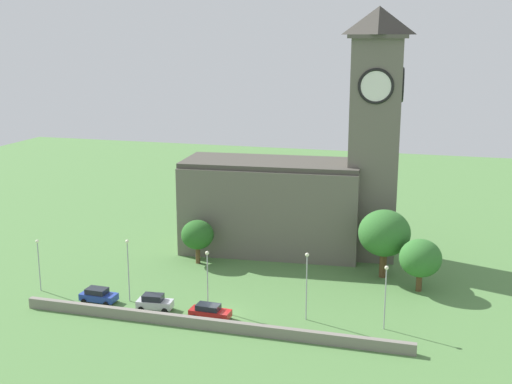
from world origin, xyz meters
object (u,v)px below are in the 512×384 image
at_px(streetlamp_east_end, 386,287).
at_px(streetlamp_east_mid, 307,276).
at_px(streetlamp_west_end, 38,256).
at_px(tree_churchyard, 420,258).
at_px(car_silver, 154,302).
at_px(streetlamp_central, 207,270).
at_px(tree_by_tower, 384,233).
at_px(streetlamp_west_mid, 128,261).
at_px(church, 302,185).
at_px(car_red, 210,312).
at_px(tree_riverside_east, 198,235).
at_px(car_blue, 98,295).

bearing_deg(streetlamp_east_end, streetlamp_east_mid, 179.37).
xyz_separation_m(streetlamp_west_end, tree_churchyard, (45.26, 12.72, -0.18)).
xyz_separation_m(car_silver, streetlamp_central, (5.71, 2.27, 3.68)).
distance_m(tree_churchyard, tree_by_tower, 6.33).
distance_m(streetlamp_west_mid, tree_churchyard, 35.47).
bearing_deg(church, car_red, -100.25).
bearing_deg(streetlamp_west_mid, streetlamp_west_end, 179.65).
bearing_deg(car_silver, tree_churchyard, 26.47).
relative_size(car_red, streetlamp_central, 0.67).
bearing_deg(tree_riverside_east, streetlamp_east_mid, -38.33).
height_order(streetlamp_west_end, streetlamp_west_mid, streetlamp_west_mid).
height_order(car_silver, streetlamp_central, streetlamp_central).
height_order(car_silver, tree_by_tower, tree_by_tower).
height_order(car_red, streetlamp_east_mid, streetlamp_east_mid).
relative_size(car_blue, streetlamp_east_end, 0.61).
height_order(car_red, tree_riverside_east, tree_riverside_east).
relative_size(church, streetlamp_central, 5.00).
bearing_deg(tree_by_tower, streetlamp_east_end, -84.19).
bearing_deg(tree_churchyard, car_red, -146.00).
height_order(streetlamp_west_mid, streetlamp_central, streetlamp_west_mid).
bearing_deg(streetlamp_central, car_silver, -158.31).
bearing_deg(streetlamp_east_mid, tree_by_tower, 66.49).
height_order(church, tree_riverside_east, church).
distance_m(car_silver, streetlamp_west_mid, 5.96).
distance_m(church, streetlamp_central, 24.89).
bearing_deg(car_silver, church, 65.68).
height_order(tree_churchyard, tree_riverside_east, tree_churchyard).
xyz_separation_m(car_red, streetlamp_central, (-1.20, 2.74, 3.80)).
bearing_deg(car_blue, streetlamp_central, 8.45).
distance_m(car_silver, streetlamp_central, 7.17).
relative_size(car_silver, streetlamp_west_mid, 0.56).
bearing_deg(car_silver, streetlamp_east_end, 4.77).
xyz_separation_m(streetlamp_east_mid, tree_by_tower, (6.96, 15.99, 0.83)).
bearing_deg(car_red, car_silver, 176.12).
xyz_separation_m(streetlamp_west_mid, tree_by_tower, (28.28, 16.57, 0.91)).
bearing_deg(streetlamp_east_mid, car_silver, -172.58).
bearing_deg(church, tree_by_tower, -31.01).
bearing_deg(streetlamp_west_end, tree_by_tower, 22.17).
relative_size(streetlamp_east_end, tree_by_tower, 0.79).
bearing_deg(car_silver, streetlamp_central, 21.69).
relative_size(streetlamp_west_mid, streetlamp_east_mid, 0.98).
distance_m(streetlamp_west_end, streetlamp_west_mid, 12.20).
height_order(car_blue, streetlamp_west_mid, streetlamp_west_mid).
distance_m(car_silver, streetlamp_east_end, 26.29).
height_order(streetlamp_central, tree_churchyard, streetlamp_central).
relative_size(car_silver, streetlamp_west_end, 0.65).
height_order(car_blue, streetlamp_east_end, streetlamp_east_end).
bearing_deg(car_blue, car_silver, -2.52).
distance_m(streetlamp_west_end, tree_churchyard, 47.01).
xyz_separation_m(car_blue, car_silver, (7.39, -0.33, 0.08)).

